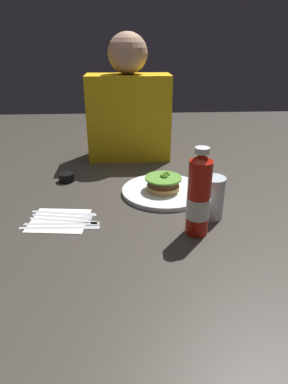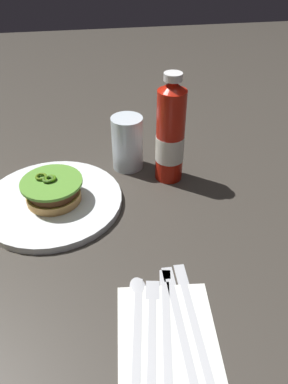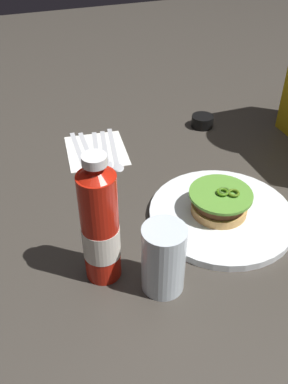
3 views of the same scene
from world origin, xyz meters
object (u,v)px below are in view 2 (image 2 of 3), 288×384
(dinner_plate, at_px, (52,201))
(burger_sandwich, at_px, (53,190))
(butter_knife, at_px, (178,313))
(spoon_utensil, at_px, (138,313))
(steak_knife, at_px, (166,314))
(table_knife, at_px, (192,312))
(water_glass, at_px, (127,143))
(fork_utensil, at_px, (152,319))
(napkin, at_px, (167,331))
(ketchup_bottle, at_px, (170,136))

(dinner_plate, bearing_deg, burger_sandwich, -125.09)
(butter_knife, bearing_deg, spoon_utensil, 80.69)
(butter_knife, height_order, steak_knife, same)
(burger_sandwich, xyz_separation_m, steak_knife, (-0.29, -0.17, -0.03))
(butter_knife, relative_size, spoon_utensil, 1.08)
(table_knife, distance_m, spoon_utensil, 0.08)
(dinner_plate, bearing_deg, steak_knife, -149.58)
(water_glass, relative_size, table_knife, 0.56)
(burger_sandwich, bearing_deg, fork_utensil, -153.77)
(napkin, relative_size, fork_utensil, 0.90)
(table_knife, height_order, spoon_utensil, same)
(burger_sandwich, height_order, spoon_utensil, burger_sandwich)
(butter_knife, distance_m, steak_knife, 0.02)
(butter_knife, distance_m, spoon_utensil, 0.06)
(spoon_utensil, bearing_deg, ketchup_bottle, -19.55)
(water_glass, xyz_separation_m, steak_knife, (-0.41, -0.00, -0.06))
(steak_knife, bearing_deg, dinner_plate, 30.42)
(spoon_utensil, bearing_deg, fork_utensil, -125.51)
(butter_knife, bearing_deg, burger_sandwich, 32.34)
(steak_knife, bearing_deg, ketchup_bottle, -12.95)
(butter_knife, height_order, spoon_utensil, same)
(dinner_plate, distance_m, ketchup_bottle, 0.28)
(ketchup_bottle, xyz_separation_m, fork_utensil, (-0.36, 0.10, -0.10))
(table_knife, bearing_deg, butter_knife, 85.79)
(dinner_plate, distance_m, spoon_utensil, 0.32)
(table_knife, bearing_deg, water_glass, 5.60)
(steak_knife, bearing_deg, burger_sandwich, 29.98)
(ketchup_bottle, bearing_deg, fork_utensil, 163.91)
(water_glass, bearing_deg, spoon_utensil, 174.55)
(spoon_utensil, bearing_deg, table_knife, -97.97)
(burger_sandwich, distance_m, spoon_utensil, 0.31)
(ketchup_bottle, bearing_deg, table_knife, 173.05)
(table_knife, height_order, fork_utensil, same)
(ketchup_bottle, xyz_separation_m, table_knife, (-0.36, 0.04, -0.10))
(table_knife, relative_size, butter_knife, 1.04)
(water_glass, bearing_deg, napkin, 179.73)
(water_glass, bearing_deg, steak_knife, -179.62)
(burger_sandwich, relative_size, fork_utensil, 0.68)
(dinner_plate, height_order, ketchup_bottle, ketchup_bottle)
(burger_sandwich, relative_size, ketchup_bottle, 0.51)
(water_glass, distance_m, steak_knife, 0.42)
(ketchup_bottle, distance_m, table_knife, 0.37)
(water_glass, height_order, table_knife, water_glass)
(butter_knife, xyz_separation_m, steak_knife, (0.00, 0.02, 0.00))
(burger_sandwich, distance_m, ketchup_bottle, 0.27)
(dinner_plate, height_order, butter_knife, dinner_plate)
(water_glass, height_order, napkin, water_glass)
(water_glass, xyz_separation_m, fork_utensil, (-0.42, 0.02, -0.06))
(ketchup_bottle, bearing_deg, steak_knife, 167.05)
(ketchup_bottle, height_order, table_knife, ketchup_bottle)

